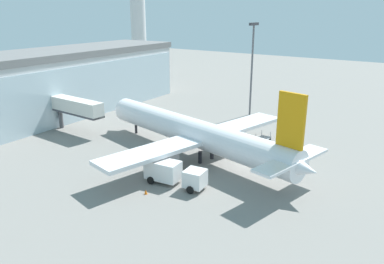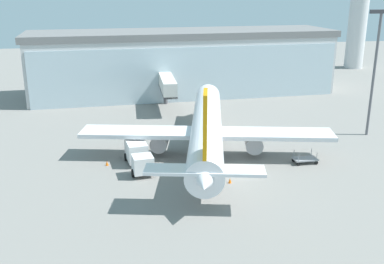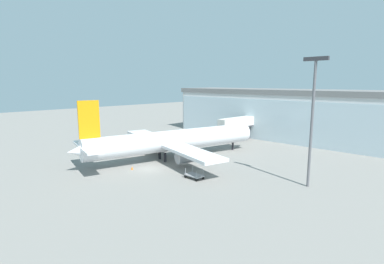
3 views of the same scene
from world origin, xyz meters
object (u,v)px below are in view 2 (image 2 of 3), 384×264
safety_cone_wingtip (107,163)px  baggage_cart (305,159)px  safety_cone_nose (230,181)px  airplane (207,128)px  jet_bridge (167,85)px  catering_truck (138,155)px  apron_light_mast (375,62)px

safety_cone_wingtip → baggage_cart: bearing=-7.8°
safety_cone_nose → airplane: bearing=94.6°
jet_bridge → airplane: airplane is taller
catering_truck → safety_cone_nose: (9.35, -6.30, -1.19)m
jet_bridge → baggage_cart: (13.18, -27.26, -3.76)m
safety_cone_nose → catering_truck: bearing=146.0°
airplane → baggage_cart: 12.35m
airplane → safety_cone_wingtip: bearing=110.5°
apron_light_mast → airplane: bearing=-170.9°
apron_light_mast → catering_truck: 34.41m
jet_bridge → catering_truck: size_ratio=1.55×
airplane → catering_truck: airplane is taller
apron_light_mast → baggage_cart: apron_light_mast is taller
safety_cone_nose → apron_light_mast: bearing=29.0°
safety_cone_wingtip → jet_bridge: bearing=67.4°
airplane → safety_cone_wingtip: (-12.25, -1.79, -3.13)m
jet_bridge → safety_cone_wingtip: size_ratio=21.19×
airplane → catering_truck: 9.27m
jet_bridge → safety_cone_wingtip: 26.37m
jet_bridge → baggage_cart: 30.51m
jet_bridge → safety_cone_wingtip: bearing=159.1°
baggage_cart → safety_cone_nose: size_ratio=5.15×
jet_bridge → baggage_cart: size_ratio=4.11×
safety_cone_nose → safety_cone_wingtip: bearing=150.7°
baggage_cart → safety_cone_wingtip: (-23.18, 3.19, -0.23)m
airplane → safety_cone_nose: (0.72, -9.08, -3.13)m
catering_truck → safety_cone_nose: bearing=49.1°
airplane → baggage_cart: size_ratio=12.93×
apron_light_mast → safety_cone_nose: apron_light_mast is taller
safety_cone_nose → safety_cone_wingtip: same height
jet_bridge → apron_light_mast: size_ratio=0.68×
catering_truck → safety_cone_wingtip: bearing=-112.2°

